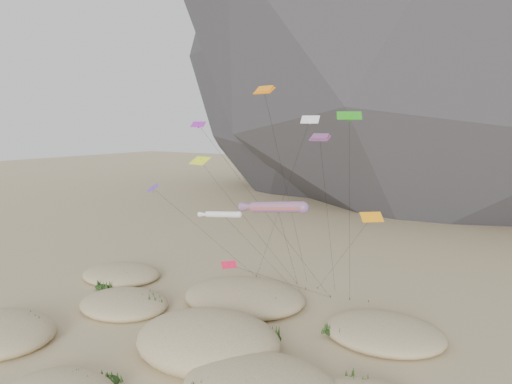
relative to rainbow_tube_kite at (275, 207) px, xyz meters
The scene contains 9 objects.
ground 17.46m from the rainbow_tube_kite, 110.84° to the right, with size 500.00×500.00×0.00m, color #CCB789.
dunes 15.26m from the rainbow_tube_kite, 129.54° to the right, with size 51.93×37.33×4.59m.
dune_grass 14.51m from the rainbow_tube_kite, 124.30° to the right, with size 39.95×27.86×1.51m.
kite_stakes 18.53m from the rainbow_tube_kite, 100.24° to the left, with size 17.23×2.73×0.30m.
rainbow_tube_kite is the anchor object (origin of this frame).
white_tube_kite 8.74m from the rainbow_tube_kite, 168.81° to the left, with size 6.69×11.73×11.89m.
orange_parafoil 14.30m from the rainbow_tube_kite, 130.59° to the left, with size 2.86×11.24×26.31m.
multi_parafoil 8.68m from the rainbow_tube_kite, 50.65° to the left, with size 3.48×10.85×20.90m.
delta_kites 4.84m from the rainbow_tube_kite, behind, with size 29.84×18.86×23.06m.
Camera 1 is at (30.51, -34.02, 22.03)m, focal length 35.00 mm.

